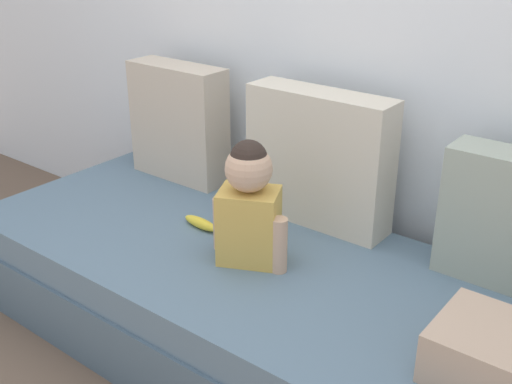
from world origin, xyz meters
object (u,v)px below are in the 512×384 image
at_px(throw_pillow_left, 179,122).
at_px(throw_pillow_center, 319,158).
at_px(couch, 258,304).
at_px(toddler, 249,203).
at_px(banana, 201,223).

distance_m(throw_pillow_left, throw_pillow_center, 0.74).
relative_size(couch, toddler, 5.41).
bearing_deg(couch, toddler, -122.16).
xyz_separation_m(couch, toddler, (-0.02, -0.03, 0.41)).
xyz_separation_m(couch, throw_pillow_center, (0.00, 0.37, 0.46)).
distance_m(throw_pillow_left, banana, 0.59).
height_order(couch, toddler, toddler).
distance_m(throw_pillow_center, banana, 0.51).
xyz_separation_m(throw_pillow_center, banana, (-0.31, -0.33, -0.24)).
xyz_separation_m(couch, banana, (-0.31, 0.04, 0.22)).
height_order(throw_pillow_left, banana, throw_pillow_left).
height_order(toddler, banana, toddler).
bearing_deg(throw_pillow_center, banana, -133.28).
bearing_deg(toddler, throw_pillow_left, 150.80).
bearing_deg(toddler, couch, 57.84).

